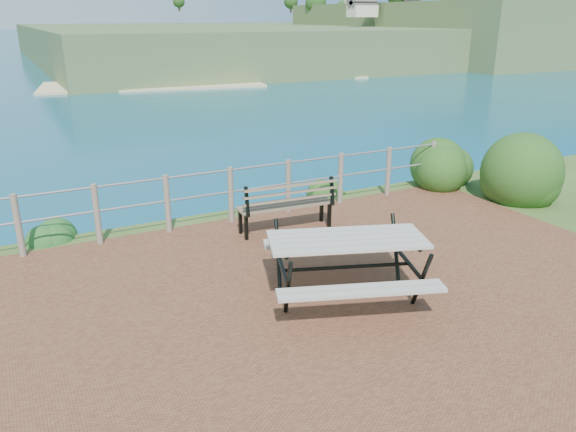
{
  "coord_description": "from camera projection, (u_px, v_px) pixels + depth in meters",
  "views": [
    {
      "loc": [
        -3.44,
        -5.58,
        3.51
      ],
      "look_at": [
        0.09,
        1.3,
        0.75
      ],
      "focal_mm": 35.0,
      "sensor_mm": 36.0,
      "label": 1
    }
  ],
  "objects": [
    {
      "name": "ground",
      "position": [
        327.0,
        301.0,
        7.34
      ],
      "size": [
        10.0,
        7.0,
        0.12
      ],
      "primitive_type": "cube",
      "color": "brown",
      "rests_on": "ground"
    },
    {
      "name": "safety_railing",
      "position": [
        231.0,
        192.0,
        9.95
      ],
      "size": [
        9.4,
        0.1,
        1.0
      ],
      "color": "#6B5B4C",
      "rests_on": "ground"
    },
    {
      "name": "distant_bay",
      "position": [
        425.0,
        28.0,
        252.06
      ],
      "size": [
        290.0,
        232.36,
        24.0
      ],
      "color": "#3D5128",
      "rests_on": "ground"
    },
    {
      "name": "picnic_table",
      "position": [
        346.0,
        261.0,
        7.22
      ],
      "size": [
        2.14,
        1.64,
        0.84
      ],
      "rotation": [
        0.0,
        0.0,
        -0.34
      ],
      "color": "gray",
      "rests_on": "ground"
    },
    {
      "name": "park_bench",
      "position": [
        285.0,
        197.0,
        9.5
      ],
      "size": [
        1.68,
        0.54,
        0.93
      ],
      "rotation": [
        0.0,
        0.0,
        -0.07
      ],
      "color": "brown",
      "rests_on": "ground"
    },
    {
      "name": "shrub_right_front",
      "position": [
        528.0,
        202.0,
        11.2
      ],
      "size": [
        1.61,
        1.61,
        2.27
      ],
      "primitive_type": "ellipsoid",
      "color": "#183F13",
      "rests_on": "ground"
    },
    {
      "name": "shrub_right_edge",
      "position": [
        451.0,
        187.0,
        12.23
      ],
      "size": [
        1.23,
        1.23,
        1.76
      ],
      "primitive_type": "ellipsoid",
      "color": "#183F13",
      "rests_on": "ground"
    },
    {
      "name": "shrub_lip_west",
      "position": [
        44.0,
        237.0,
        9.45
      ],
      "size": [
        0.75,
        0.75,
        0.48
      ],
      "primitive_type": "ellipsoid",
      "color": "#20541F",
      "rests_on": "ground"
    },
    {
      "name": "shrub_lip_east",
      "position": [
        331.0,
        192.0,
        11.88
      ],
      "size": [
        0.67,
        0.67,
        0.38
      ],
      "primitive_type": "ellipsoid",
      "color": "#183F13",
      "rests_on": "ground"
    }
  ]
}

